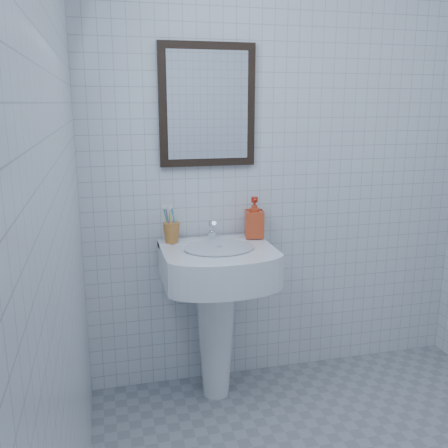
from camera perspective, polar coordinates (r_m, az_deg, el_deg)
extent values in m
cube|color=silver|center=(2.79, 6.85, 7.14)|extent=(2.20, 0.02, 2.50)
cube|color=silver|center=(1.43, -18.30, 0.34)|extent=(0.02, 2.40, 2.50)
cone|color=white|center=(2.74, -0.94, -12.53)|extent=(0.22, 0.22, 0.70)
cube|color=white|center=(2.54, -0.72, -4.55)|extent=(0.56, 0.40, 0.17)
cube|color=white|center=(2.66, -1.50, -2.00)|extent=(0.56, 0.10, 0.03)
cylinder|color=silver|center=(2.48, -0.57, -2.70)|extent=(0.35, 0.35, 0.01)
cylinder|color=silver|center=(2.63, -1.38, -1.35)|extent=(0.05, 0.05, 0.05)
cylinder|color=silver|center=(2.60, -1.33, -0.27)|extent=(0.02, 0.09, 0.07)
cylinder|color=silver|center=(2.64, -1.47, -0.49)|extent=(0.03, 0.05, 0.08)
imported|color=red|center=(2.67, 3.48, 0.75)|extent=(0.11, 0.11, 0.22)
cube|color=black|center=(2.63, -1.92, 13.40)|extent=(0.50, 0.04, 0.62)
cube|color=white|center=(2.61, -1.83, 13.40)|extent=(0.42, 0.00, 0.54)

